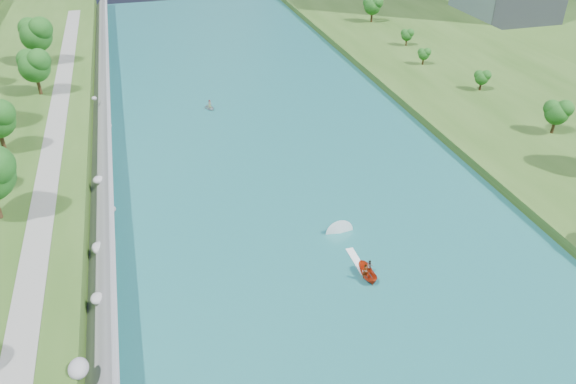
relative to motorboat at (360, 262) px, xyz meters
name	(u,v)px	position (x,y,z in m)	size (l,w,h in m)	color
ground	(350,291)	(-2.66, -3.56, -0.68)	(260.00, 260.00, 0.00)	#2D5119
river_water	(297,197)	(-2.66, 16.44, -0.63)	(55.00, 240.00, 0.10)	#165457
riprap_bank	(101,220)	(-28.52, 15.29, 1.14)	(4.19, 236.00, 4.58)	slate
riverside_path	(42,211)	(-35.16, 16.44, 2.87)	(3.00, 200.00, 0.10)	gray
motorboat	(360,262)	(0.00, 0.00, 0.00)	(3.60, 18.62, 2.17)	#B32D0E
raft	(210,107)	(-9.56, 49.61, -0.20)	(2.53, 2.99, 1.72)	gray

